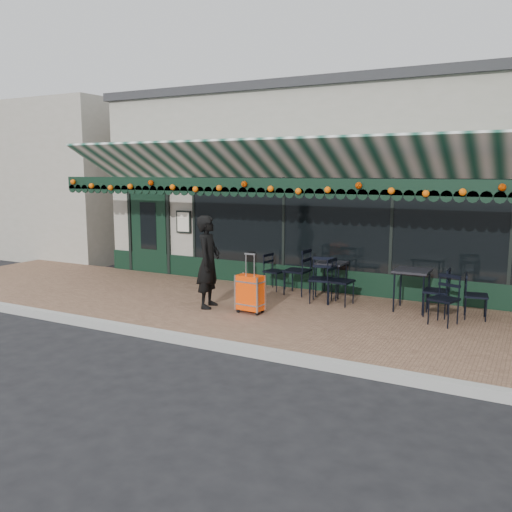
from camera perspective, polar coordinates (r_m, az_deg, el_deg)
The scene contains 16 objects.
ground at distance 8.47m, azimuth -2.50°, elevation -9.90°, with size 80.00×80.00×0.00m, color black.
sidewalk at distance 10.15m, azimuth 3.27°, elevation -6.27°, with size 18.00×4.00×0.15m, color brown.
curb at distance 8.38m, azimuth -2.78°, elevation -9.57°, with size 18.00×0.16×0.15m, color #9E9E99.
restaurant_building at distance 15.30m, azimuth 12.62°, elevation 6.99°, with size 12.00×9.60×4.50m.
neighbor_building_left at distance 22.67m, azimuth -21.08°, elevation 7.50°, with size 12.00×8.00×4.80m, color #A69E92.
woman at distance 10.30m, azimuth -5.03°, elevation -0.61°, with size 0.64×0.42×1.76m, color black.
suitcase at distance 9.93m, azimuth -0.63°, elevation -3.95°, with size 0.50×0.31×1.10m.
cafe_table_a at distance 10.45m, azimuth 16.13°, elevation -1.81°, with size 0.63×0.63×0.78m.
cafe_table_b at distance 11.34m, azimuth 7.94°, elevation -0.99°, with size 0.58×0.58×0.72m.
chair_a_left at distance 10.24m, azimuth 18.46°, elevation -3.58°, with size 0.45×0.45×0.89m, color black, non-canonical shape.
chair_a_right at distance 10.30m, azimuth 22.15°, elevation -3.92°, with size 0.41×0.41×0.82m, color black, non-canonical shape.
chair_a_front at distance 9.71m, azimuth 19.16°, elevation -4.38°, with size 0.43×0.43×0.86m, color black, non-canonical shape.
chair_b_left at distance 11.44m, azimuth 4.35°, elevation -1.61°, with size 0.49×0.49×0.99m, color black, non-canonical shape.
chair_b_right at distance 10.67m, azimuth 8.91°, elevation -2.69°, with size 0.45×0.45×0.91m, color black, non-canonical shape.
chair_b_front at distance 10.79m, azimuth 6.86°, elevation -2.52°, with size 0.45×0.45×0.91m, color black, non-canonical shape.
chair_solo at distance 11.86m, azimuth 1.98°, elevation -1.67°, with size 0.40×0.40×0.80m, color black, non-canonical shape.
Camera 1 is at (4.08, -6.90, 2.73)m, focal length 38.00 mm.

